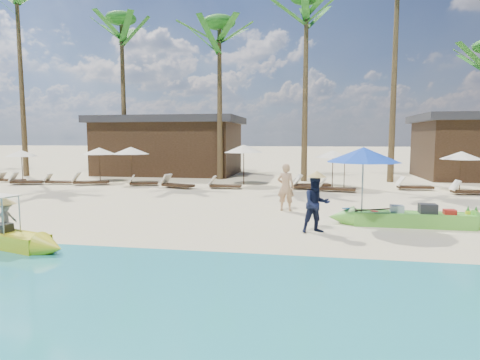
# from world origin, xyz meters

# --- Properties ---
(ground) EXTENTS (240.00, 240.00, 0.00)m
(ground) POSITION_xyz_m (0.00, 0.00, 0.00)
(ground) COLOR beige
(ground) RESTS_ON ground
(wet_sand_strip) EXTENTS (240.00, 4.50, 0.01)m
(wet_sand_strip) POSITION_xyz_m (0.00, -5.00, 0.00)
(wet_sand_strip) COLOR tan
(wet_sand_strip) RESTS_ON ground
(green_canoe) EXTENTS (5.63, 0.78, 0.72)m
(green_canoe) POSITION_xyz_m (5.63, 1.31, 0.24)
(green_canoe) COLOR #63C43B
(green_canoe) RESTS_ON ground
(tourist) EXTENTS (0.70, 0.50, 1.78)m
(tourist) POSITION_xyz_m (1.62, 3.32, 0.89)
(tourist) COLOR tan
(tourist) RESTS_ON ground
(vendor_green) EXTENTS (0.98, 0.88, 1.67)m
(vendor_green) POSITION_xyz_m (2.68, -0.03, 0.84)
(vendor_green) COLOR #121833
(vendor_green) RESTS_ON ground
(vendor_yellow) EXTENTS (0.44, 0.62, 0.87)m
(vendor_yellow) POSITION_xyz_m (-5.38, -2.43, 0.62)
(vendor_yellow) COLOR gray
(vendor_yellow) RESTS_ON ground
(blue_umbrella) EXTENTS (2.27, 2.27, 2.44)m
(blue_umbrella) POSITION_xyz_m (4.11, 1.20, 2.21)
(blue_umbrella) COLOR #99999E
(blue_umbrella) RESTS_ON ground
(lounger_1_right) EXTENTS (1.66, 0.56, 0.56)m
(lounger_1_right) POSITION_xyz_m (-15.75, 10.26, 0.19)
(lounger_1_right) COLOR #3B2618
(lounger_1_right) RESTS_ON ground
(resort_parasol_2) EXTENTS (1.92, 1.92, 1.98)m
(resort_parasol_2) POSITION_xyz_m (-14.90, 10.27, 1.79)
(resort_parasol_2) COLOR #3B2618
(resort_parasol_2) RESTS_ON ground
(lounger_2_left) EXTENTS (1.98, 1.02, 0.64)m
(lounger_2_left) POSITION_xyz_m (-13.92, 9.25, 0.21)
(lounger_2_left) COLOR #3B2618
(lounger_2_left) RESTS_ON ground
(resort_parasol_3) EXTENTS (2.07, 2.07, 2.13)m
(resort_parasol_3) POSITION_xyz_m (-10.31, 11.29, 1.92)
(resort_parasol_3) COLOR #3B2618
(resort_parasol_3) RESTS_ON ground
(lounger_3_left) EXTENTS (1.70, 0.64, 0.56)m
(lounger_3_left) POSITION_xyz_m (-12.18, 9.78, 0.19)
(lounger_3_left) COLOR #3B2618
(lounger_3_left) RESTS_ON ground
(lounger_3_right) EXTENTS (2.08, 1.14, 0.67)m
(lounger_3_right) POSITION_xyz_m (-10.13, 9.66, 0.23)
(lounger_3_right) COLOR #3B2618
(lounger_3_right) RESTS_ON ground
(resort_parasol_4) EXTENTS (2.13, 2.13, 2.19)m
(resort_parasol_4) POSITION_xyz_m (-7.94, 10.67, 1.98)
(resort_parasol_4) COLOR #3B2618
(resort_parasol_4) RESTS_ON ground
(lounger_4_left) EXTENTS (1.71, 1.02, 0.56)m
(lounger_4_left) POSITION_xyz_m (-6.94, 9.83, 0.19)
(lounger_4_left) COLOR #3B2618
(lounger_4_left) RESTS_ON ground
(lounger_4_right) EXTENTS (2.02, 1.20, 0.66)m
(lounger_4_right) POSITION_xyz_m (-4.68, 9.17, 0.22)
(lounger_4_right) COLOR #3B2618
(lounger_4_right) RESTS_ON ground
(resort_parasol_5) EXTENTS (2.26, 2.26, 2.33)m
(resort_parasol_5) POSITION_xyz_m (-1.29, 11.37, 2.10)
(resort_parasol_5) COLOR #3B2618
(resort_parasol_5) RESTS_ON ground
(lounger_5_left) EXTENTS (1.76, 0.55, 0.60)m
(lounger_5_left) POSITION_xyz_m (-2.09, 9.39, 0.20)
(lounger_5_left) COLOR #3B2618
(lounger_5_left) RESTS_ON ground
(resort_parasol_6) EXTENTS (2.00, 2.00, 2.06)m
(resort_parasol_6) POSITION_xyz_m (3.73, 10.72, 1.86)
(resort_parasol_6) COLOR #3B2618
(resort_parasol_6) RESTS_ON ground
(lounger_6_left) EXTENTS (1.68, 0.54, 0.57)m
(lounger_6_left) POSITION_xyz_m (2.23, 9.75, 0.19)
(lounger_6_left) COLOR #3B2618
(lounger_6_left) RESTS_ON ground
(lounger_6_right) EXTENTS (2.08, 1.13, 0.68)m
(lounger_6_right) POSITION_xyz_m (2.53, 10.46, 0.23)
(lounger_6_right) COLOR #3B2618
(lounger_6_right) RESTS_ON ground
(resort_parasol_7) EXTENTS (1.80, 1.80, 1.85)m
(resort_parasol_7) POSITION_xyz_m (4.32, 10.25, 1.67)
(resort_parasol_7) COLOR #3B2618
(resort_parasol_7) RESTS_ON ground
(lounger_7_left) EXTENTS (1.90, 0.89, 0.62)m
(lounger_7_left) POSITION_xyz_m (3.79, 9.10, 0.21)
(lounger_7_left) COLOR #3B2618
(lounger_7_left) RESTS_ON ground
(lounger_7_right) EXTENTS (1.89, 0.74, 0.63)m
(lounger_7_right) POSITION_xyz_m (7.84, 10.50, 0.21)
(lounger_7_right) COLOR #3B2618
(lounger_7_right) RESTS_ON ground
(resort_parasol_8) EXTENTS (1.99, 1.99, 2.05)m
(resort_parasol_8) POSITION_xyz_m (10.01, 10.17, 1.85)
(resort_parasol_8) COLOR #3B2618
(resort_parasol_8) RESTS_ON ground
(lounger_8_left) EXTENTS (1.87, 0.74, 0.62)m
(lounger_8_left) POSITION_xyz_m (10.03, 9.08, 0.21)
(lounger_8_left) COLOR #3B2618
(lounger_8_left) RESTS_ON ground
(palm_1) EXTENTS (2.08, 2.08, 13.60)m
(palm_1) POSITION_xyz_m (-17.59, 14.06, 10.82)
(palm_1) COLOR brown
(palm_1) RESTS_ON ground
(palm_2) EXTENTS (2.08, 2.08, 11.33)m
(palm_2) POSITION_xyz_m (-10.45, 15.08, 9.18)
(palm_2) COLOR brown
(palm_2) RESTS_ON ground
(palm_3) EXTENTS (2.08, 2.08, 10.52)m
(palm_3) POSITION_xyz_m (-3.36, 14.27, 8.58)
(palm_3) COLOR brown
(palm_3) RESTS_ON ground
(palm_4) EXTENTS (2.08, 2.08, 11.70)m
(palm_4) POSITION_xyz_m (2.15, 14.01, 9.45)
(palm_4) COLOR brown
(palm_4) RESTS_ON ground
(palm_5) EXTENTS (2.08, 2.08, 13.60)m
(palm_5) POSITION_xyz_m (7.45, 14.38, 10.82)
(palm_5) COLOR brown
(palm_5) RESTS_ON ground
(pavilion_west) EXTENTS (10.80, 6.60, 4.30)m
(pavilion_west) POSITION_xyz_m (-8.00, 17.50, 2.19)
(pavilion_west) COLOR #3B2618
(pavilion_west) RESTS_ON ground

